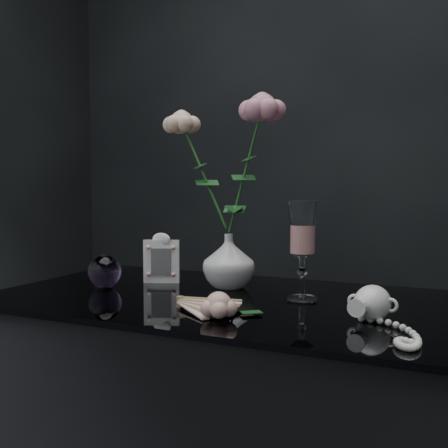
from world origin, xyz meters
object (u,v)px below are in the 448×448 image
at_px(picture_frame, 161,258).
at_px(paperweight, 105,271).
at_px(vase, 229,261).
at_px(loose_rose, 219,305).
at_px(pearl_jar, 372,301).
at_px(wine_glass, 302,251).

height_order(picture_frame, paperweight, picture_frame).
bearing_deg(vase, loose_rose, -69.22).
height_order(vase, pearl_jar, vase).
xyz_separation_m(picture_frame, loose_rose, (0.29, -0.27, -0.04)).
distance_m(loose_rose, pearl_jar, 0.28).
height_order(picture_frame, loose_rose, picture_frame).
bearing_deg(wine_glass, loose_rose, -112.50).
xyz_separation_m(vase, picture_frame, (-0.18, -0.01, -0.00)).
relative_size(wine_glass, loose_rose, 1.43).
bearing_deg(pearl_jar, paperweight, -177.32).
relative_size(vase, loose_rose, 0.88).
height_order(wine_glass, picture_frame, wine_glass).
bearing_deg(pearl_jar, loose_rose, -149.77).
relative_size(wine_glass, pearl_jar, 0.90).
bearing_deg(vase, wine_glass, -15.96).
height_order(wine_glass, paperweight, wine_glass).
bearing_deg(paperweight, vase, 24.26).
bearing_deg(pearl_jar, wine_glass, 152.67).
distance_m(vase, wine_glass, 0.21).
bearing_deg(loose_rose, wine_glass, 57.92).
height_order(wine_glass, loose_rose, wine_glass).
distance_m(vase, picture_frame, 0.18).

